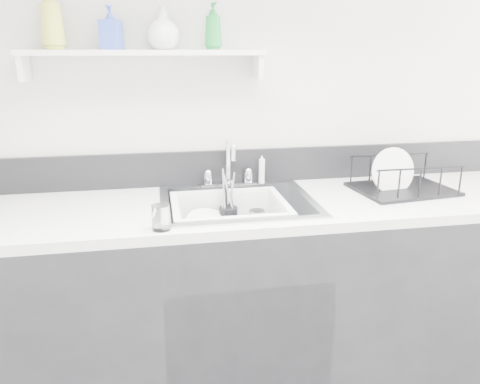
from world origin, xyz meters
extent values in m
cube|color=silver|center=(0.00, 1.49, 1.30)|extent=(3.50, 0.02, 2.60)
cube|color=black|center=(0.00, 1.19, 0.44)|extent=(3.20, 0.62, 0.88)
cube|color=white|center=(0.00, 1.19, 0.90)|extent=(3.20, 0.62, 0.04)
cube|color=black|center=(0.00, 1.49, 1.00)|extent=(3.20, 0.02, 0.16)
cube|color=silver|center=(0.00, 1.44, 0.93)|extent=(0.26, 0.06, 0.02)
cylinder|color=silver|center=(-0.10, 1.44, 0.96)|extent=(0.04, 0.04, 0.05)
cylinder|color=silver|center=(0.10, 1.44, 0.96)|extent=(0.04, 0.04, 0.05)
cylinder|color=silver|center=(0.00, 1.44, 1.03)|extent=(0.02, 0.02, 0.20)
cylinder|color=silver|center=(0.00, 1.37, 1.14)|extent=(0.02, 0.15, 0.02)
cylinder|color=white|center=(0.16, 1.44, 0.99)|extent=(0.03, 0.03, 0.14)
cube|color=silver|center=(-0.35, 1.42, 1.52)|extent=(1.00, 0.16, 0.02)
cube|color=silver|center=(-0.83, 1.42, 1.46)|extent=(0.02, 0.14, 0.10)
cube|color=silver|center=(0.13, 1.42, 1.46)|extent=(0.02, 0.14, 0.10)
cylinder|color=white|center=(-0.10, 1.20, 0.78)|extent=(0.24, 0.24, 0.01)
cylinder|color=white|center=(-0.10, 1.20, 0.79)|extent=(0.23, 0.23, 0.01)
cylinder|color=white|center=(-0.11, 1.20, 0.82)|extent=(0.26, 0.25, 0.09)
cylinder|color=black|center=(-0.03, 1.28, 0.82)|extent=(0.08, 0.08, 0.10)
cylinder|color=silver|center=(-0.04, 1.29, 0.91)|extent=(0.01, 0.05, 0.20)
cylinder|color=silver|center=(-0.01, 1.27, 0.90)|extent=(0.02, 0.04, 0.18)
cylinder|color=black|center=(-0.04, 1.28, 0.93)|extent=(0.01, 0.06, 0.22)
cylinder|color=white|center=(0.09, 1.23, 0.82)|extent=(0.09, 0.09, 0.10)
cylinder|color=white|center=(-0.32, 0.93, 0.97)|extent=(0.08, 0.08, 0.09)
imported|color=white|center=(0.09, 1.14, 0.78)|extent=(0.12, 0.12, 0.03)
imported|color=gold|center=(-0.70, 1.42, 1.65)|extent=(0.12, 0.12, 0.24)
imported|color=blue|center=(-0.48, 1.42, 1.62)|extent=(0.10, 0.10, 0.17)
imported|color=silver|center=(-0.27, 1.42, 1.62)|extent=(0.13, 0.13, 0.17)
imported|color=#177F2F|center=(-0.06, 1.41, 1.62)|extent=(0.09, 0.09, 0.19)
camera|label=1|loc=(-0.32, -0.64, 1.53)|focal=35.00mm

